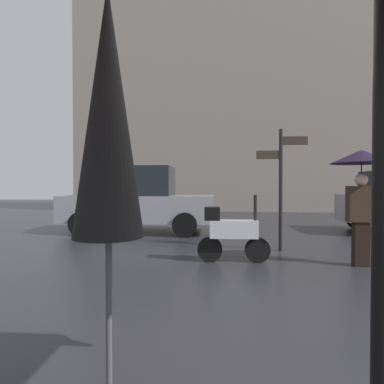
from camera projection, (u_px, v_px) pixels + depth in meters
ground_plane at (305, 371)px, 2.41m from camera, size 60.00×60.00×0.00m
folded_patio_umbrella_near at (108, 129)px, 1.77m from camera, size 0.49×0.49×2.51m
pedestrian_with_umbrella at (361, 173)px, 5.56m from camera, size 1.03×1.03×2.02m
parked_scooter at (231, 232)px, 5.87m from camera, size 1.33×0.32×1.23m
parked_car_left at (136, 199)px, 9.67m from camera, size 4.48×1.84×1.98m
street_signpost at (281, 177)px, 6.90m from camera, size 1.08×0.08×2.62m
building_block at (226, 62)px, 18.57m from camera, size 17.15×2.45×17.20m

